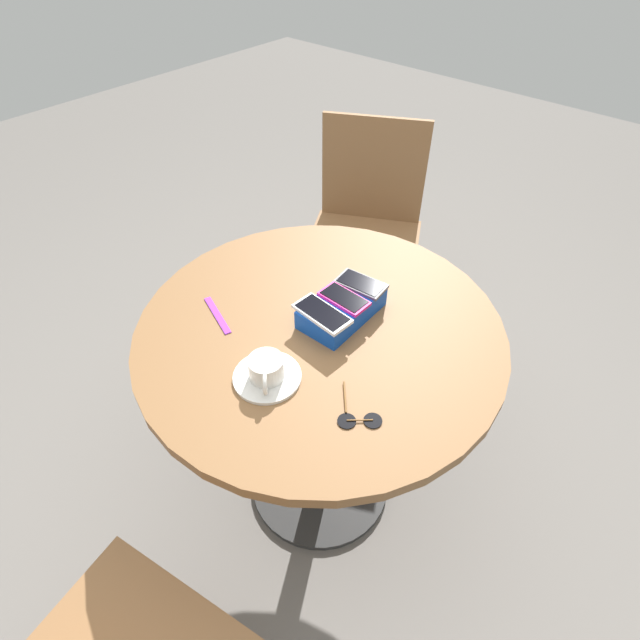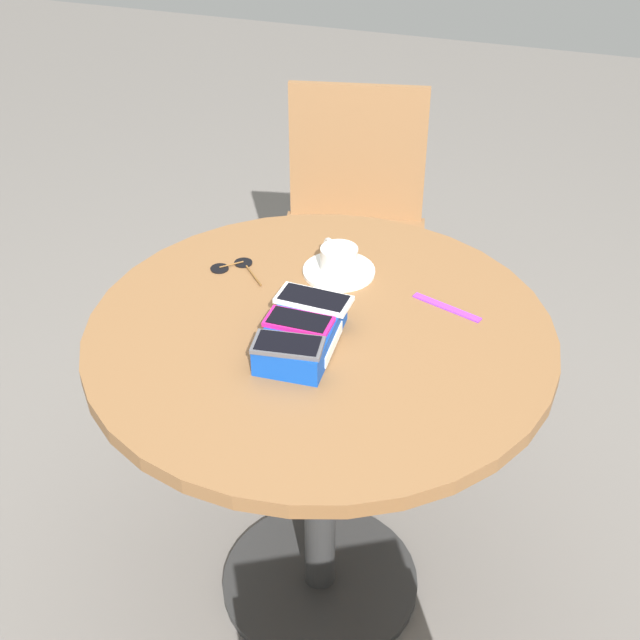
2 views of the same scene
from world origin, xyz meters
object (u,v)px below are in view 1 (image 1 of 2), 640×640
Objects in this scene: phone_box at (342,308)px; coffee_cup at (266,369)px; phone_gray at (361,284)px; phone_white at (322,314)px; round_table at (320,368)px; sunglasses at (358,418)px; lanyard_strap at (217,315)px; chair_far_side at (365,233)px; phone_magenta at (344,299)px; saucer at (267,377)px.

phone_box is 0.26m from coffee_cup.
phone_gray and phone_white have the same top height.
round_table is at bearing -123.92° from phone_white.
sunglasses reaches higher than round_table.
coffee_cup is (0.34, 0.01, -0.02)m from phone_gray.
phone_white is 0.27m from lanyard_strap.
lanyard_strap is 0.17× the size of chair_far_side.
lanyard_strap is at bearing -40.26° from phone_gray.
phone_white reaches higher than lanyard_strap.
coffee_cup is at bearing 0.59° from phone_magenta.
round_table is 9.85× the size of coffee_cup.
phone_white reaches higher than saucer.
phone_box is 0.08m from phone_white.
sunglasses is at bearing 44.71° from phone_magenta.
round_table is at bearing -173.54° from coffee_cup.
phone_box is 1.77× the size of phone_magenta.
coffee_cup is (0.26, 0.01, 0.01)m from phone_box.
coffee_cup reaches higher than sunglasses.
round_table is at bearing -17.19° from phone_magenta.
phone_white is (0.01, 0.02, 0.21)m from round_table.
phone_magenta is 0.27m from saucer.
saucer is 0.22m from sunglasses.
phone_white is 0.19m from coffee_cup.
phone_box is at bearing 165.41° from round_table.
chair_far_side reaches higher than round_table.
round_table is at bearing 122.65° from lanyard_strap.
phone_box reaches higher than sunglasses.
phone_gray is 0.90× the size of phone_white.
phone_magenta reaches higher than saucer.
chair_far_side is at bearing -167.88° from lanyard_strap.
phone_magenta is 0.83× the size of lanyard_strap.
phone_box is 0.08m from phone_gray.
phone_gray is 1.43× the size of coffee_cup.
round_table is 4.14× the size of phone_box.
phone_box is at bearing 179.27° from phone_white.
phone_box is 2.38× the size of coffee_cup.
sunglasses is 0.14× the size of chair_far_side.
phone_box is 1.67× the size of phone_gray.
phone_magenta is (0.07, 0.00, 0.00)m from phone_gray.
phone_magenta is at bearing 176.42° from phone_white.
phone_gray reaches higher than lanyard_strap.
lanyard_strap is 1.16× the size of sunglasses.
phone_gray is 0.80m from chair_far_side.
phone_gray is at bearing -178.89° from coffee_cup.
round_table is 6.90× the size of phone_gray.
chair_far_side is at bearing -145.05° from phone_gray.
chair_far_side is (-0.67, -0.42, -0.30)m from phone_box.
phone_gray reaches higher than coffee_cup.
phone_gray is 0.37m from sunglasses.
phone_gray reaches higher than phone_box.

